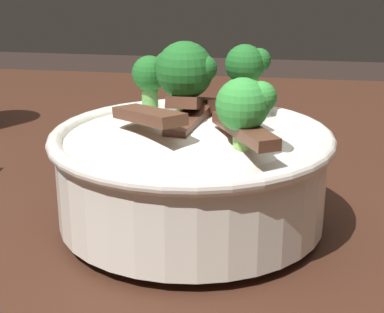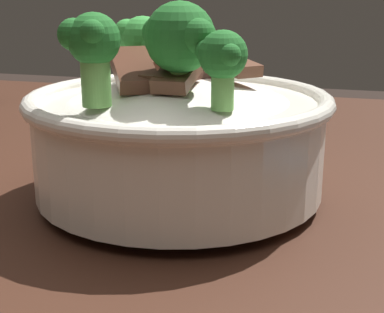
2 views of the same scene
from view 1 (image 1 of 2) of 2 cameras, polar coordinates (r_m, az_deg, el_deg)
dining_table at (r=0.62m, az=-1.27°, el=-10.83°), size 1.21×1.07×0.74m
rice_bowl at (r=0.49m, az=0.02°, el=-0.44°), size 0.22×0.22×0.15m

